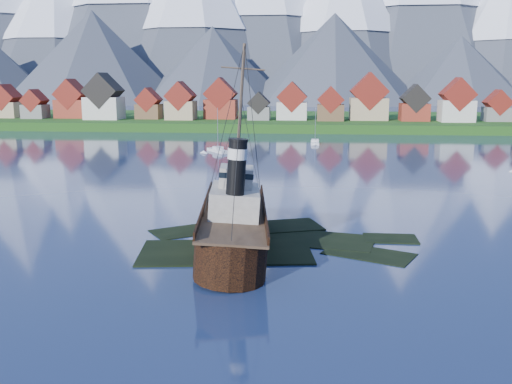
# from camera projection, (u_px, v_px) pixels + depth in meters

# --- Properties ---
(ground) EXTENTS (1400.00, 1400.00, 0.00)m
(ground) POSITION_uv_depth(u_px,v_px,m) (256.00, 248.00, 61.78)
(ground) COLOR #1B294C
(ground) RESTS_ON ground
(shoal) EXTENTS (31.71, 21.24, 1.14)m
(shoal) POSITION_uv_depth(u_px,v_px,m) (274.00, 246.00, 63.77)
(shoal) COLOR black
(shoal) RESTS_ON ground
(shore_bank) EXTENTS (600.00, 80.00, 3.20)m
(shore_bank) POSITION_uv_depth(u_px,v_px,m) (298.00, 124.00, 227.64)
(shore_bank) COLOR #174513
(shore_bank) RESTS_ON ground
(seawall) EXTENTS (600.00, 2.50, 2.00)m
(seawall) POSITION_uv_depth(u_px,v_px,m) (295.00, 133.00, 190.57)
(seawall) COLOR #3F3D38
(seawall) RESTS_ON ground
(town) EXTENTS (250.96, 16.69, 17.30)m
(town) POSITION_uv_depth(u_px,v_px,m) (208.00, 103.00, 211.73)
(town) COLOR maroon
(town) RESTS_ON ground
(tugboat_wreck) EXTENTS (6.61, 28.50, 22.58)m
(tugboat_wreck) POSITION_uv_depth(u_px,v_px,m) (233.00, 221.00, 61.92)
(tugboat_wreck) COLOR black
(tugboat_wreck) RESTS_ON ground
(sailboat_c) EXTENTS (6.84, 8.59, 11.45)m
(sailboat_c) POSITION_uv_depth(u_px,v_px,m) (218.00, 151.00, 142.04)
(sailboat_c) COLOR silver
(sailboat_c) RESTS_ON ground
(sailboat_e) EXTENTS (2.29, 9.07, 10.51)m
(sailboat_e) POSITION_uv_depth(u_px,v_px,m) (315.00, 143.00, 160.09)
(sailboat_e) COLOR silver
(sailboat_e) RESTS_ON ground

